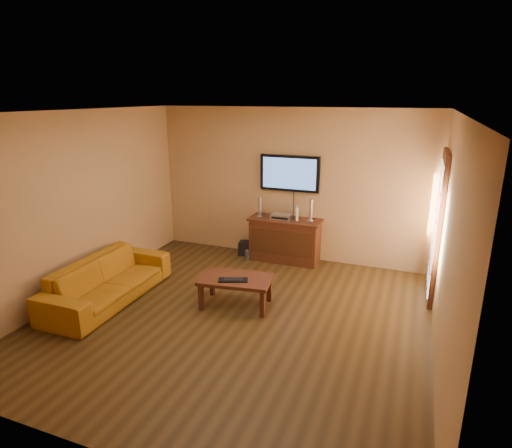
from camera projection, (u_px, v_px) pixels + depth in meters
The scene contains 14 objects.
ground_plane at pixel (235, 317), 5.80m from camera, with size 5.00×5.00×0.00m, color #35240E.
room_walls at pixel (252, 187), 5.87m from camera, with size 5.00×5.00×5.00m.
french_door at pixel (437, 228), 6.16m from camera, with size 0.07×1.02×2.22m.
media_console at pixel (285, 240), 7.69m from camera, with size 1.29×0.49×0.79m.
television at pixel (290, 173), 7.53m from camera, with size 1.08×0.08×0.64m.
coffee_table at pixel (236, 281), 6.03m from camera, with size 1.07×0.73×0.43m.
sofa at pixel (107, 273), 6.20m from camera, with size 2.11×0.61×0.82m, color #AC6C13.
speaker_left at pixel (260, 208), 7.68m from camera, with size 0.10×0.10×0.36m.
speaker_right at pixel (311, 211), 7.40m from camera, with size 0.11×0.11×0.39m.
av_receiver at pixel (282, 216), 7.58m from camera, with size 0.35×0.25×0.08m, color silver.
game_console at pixel (297, 213), 7.50m from camera, with size 0.05×0.17×0.24m, color white.
subwoofer at pixel (246, 248), 8.06m from camera, with size 0.25×0.25×0.25m, color black.
bottle at pixel (247, 256), 7.74m from camera, with size 0.08×0.08×0.23m.
keyboard at pixel (233, 280), 5.91m from camera, with size 0.43×0.29×0.02m.
Camera 1 is at (2.13, -4.73, 2.89)m, focal length 30.00 mm.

